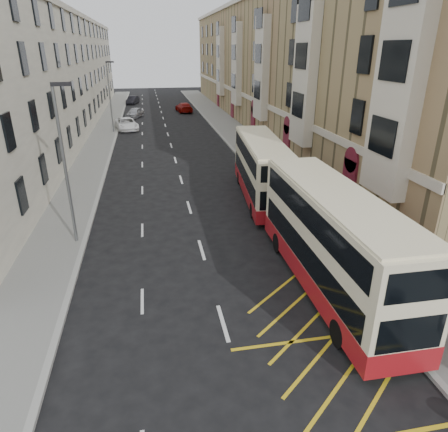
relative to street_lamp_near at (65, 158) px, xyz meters
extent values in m
plane|color=black|center=(6.35, -12.00, -4.64)|extent=(200.00, 200.00, 0.00)
cube|color=slate|center=(14.35, 18.00, -4.56)|extent=(4.00, 120.00, 0.15)
cube|color=slate|center=(-1.15, 18.00, -4.56)|extent=(3.00, 120.00, 0.15)
cube|color=gray|center=(12.35, 18.00, -4.56)|extent=(0.25, 120.00, 0.15)
cube|color=gray|center=(0.35, 18.00, -4.56)|extent=(0.25, 120.00, 0.15)
cube|color=#8E7D52|center=(21.35, 33.50, 2.86)|extent=(10.00, 79.00, 15.00)
cube|color=beige|center=(16.32, 33.50, -0.64)|extent=(0.18, 79.00, 0.50)
cube|color=beige|center=(16.00, -2.00, 2.86)|extent=(0.80, 3.20, 10.00)
cube|color=beige|center=(16.00, 10.00, 2.86)|extent=(0.80, 3.20, 10.00)
cube|color=beige|center=(16.00, 22.00, 2.86)|extent=(0.80, 3.20, 10.00)
cube|color=beige|center=(16.00, 34.00, 2.86)|extent=(0.80, 3.20, 10.00)
cube|color=beige|center=(16.00, 46.00, 2.86)|extent=(0.80, 3.20, 10.00)
cube|color=maroon|center=(16.30, 2.00, -2.94)|extent=(0.20, 1.60, 3.00)
cube|color=maroon|center=(16.30, 14.00, -2.94)|extent=(0.20, 1.60, 3.00)
cube|color=maroon|center=(16.30, 26.00, -2.94)|extent=(0.20, 1.60, 3.00)
cube|color=maroon|center=(16.30, 38.00, -2.94)|extent=(0.20, 1.60, 3.00)
cube|color=maroon|center=(16.30, 50.00, -2.94)|extent=(0.20, 1.60, 3.00)
cube|color=silver|center=(-7.15, 33.50, 1.86)|extent=(9.00, 79.00, 13.00)
cube|color=beige|center=(-2.62, 33.50, 8.36)|extent=(0.30, 79.00, 0.50)
cube|color=black|center=(13.91, -10.10, -3.19)|extent=(0.08, 0.08, 2.60)
cylinder|color=red|center=(12.60, -9.50, -3.99)|extent=(0.06, 0.06, 1.00)
cylinder|color=red|center=(12.60, -6.25, -3.99)|extent=(0.06, 0.06, 1.00)
cylinder|color=red|center=(12.60, -3.00, -3.99)|extent=(0.06, 0.06, 1.00)
cube|color=red|center=(12.60, -6.25, -3.51)|extent=(0.05, 6.50, 0.06)
cube|color=red|center=(12.60, -6.25, -3.94)|extent=(0.05, 6.50, 0.06)
cylinder|color=slate|center=(-0.05, 0.00, -0.49)|extent=(0.16, 0.16, 8.00)
cube|color=black|center=(0.35, 0.00, 3.41)|extent=(0.90, 0.18, 0.18)
cylinder|color=slate|center=(-0.05, 30.00, -0.49)|extent=(0.16, 0.16, 8.00)
cube|color=black|center=(0.35, 30.00, 3.41)|extent=(0.90, 0.18, 0.18)
cube|color=#F4E8BC|center=(11.23, -6.44, -2.32)|extent=(2.58, 10.97, 3.93)
cube|color=maroon|center=(11.23, -6.44, -3.84)|extent=(2.61, 11.00, 0.90)
cube|color=black|center=(11.23, -6.44, -2.79)|extent=(2.62, 10.10, 1.10)
cube|color=black|center=(11.23, -6.44, -1.10)|extent=(2.62, 10.10, 1.00)
cube|color=#F4E8BC|center=(11.23, -6.44, -0.31)|extent=(2.48, 10.53, 0.12)
cube|color=black|center=(11.28, -0.98, -2.74)|extent=(2.12, 0.10, 1.29)
cube|color=black|center=(11.28, -0.98, -0.70)|extent=(1.74, 0.09, 0.45)
cube|color=black|center=(11.18, -11.89, -2.74)|extent=(2.12, 0.10, 1.19)
cylinder|color=black|center=(10.13, -2.92, -4.14)|extent=(0.29, 1.00, 1.00)
cylinder|color=black|center=(12.39, -2.94, -4.14)|extent=(0.29, 1.00, 1.00)
cylinder|color=black|center=(10.07, -9.93, -4.14)|extent=(0.29, 1.00, 1.00)
cylinder|color=black|center=(12.32, -9.95, -4.14)|extent=(0.29, 1.00, 1.00)
cube|color=#F4E8BC|center=(11.35, 4.75, -2.48)|extent=(3.32, 10.40, 3.67)
cube|color=maroon|center=(11.35, 4.75, -3.89)|extent=(3.35, 10.43, 0.84)
cube|color=black|center=(11.35, 4.75, -2.92)|extent=(3.27, 9.59, 1.02)
cube|color=black|center=(11.35, 4.75, -1.34)|extent=(3.27, 9.59, 0.93)
cube|color=#F4E8BC|center=(11.35, 4.75, -0.60)|extent=(3.18, 9.98, 0.11)
cube|color=black|center=(11.85, 9.81, -2.87)|extent=(1.97, 0.27, 1.21)
cube|color=black|center=(11.85, 9.81, -0.97)|extent=(1.63, 0.23, 0.42)
cube|color=black|center=(10.85, -0.32, -2.87)|extent=(1.97, 0.27, 1.11)
cylinder|color=black|center=(10.63, 8.11, -4.17)|extent=(0.35, 0.95, 0.93)
cylinder|color=black|center=(12.72, 7.90, -4.17)|extent=(0.35, 0.95, 0.93)
cylinder|color=black|center=(9.98, 1.60, -4.17)|extent=(0.35, 0.95, 0.93)
cylinder|color=black|center=(12.07, 1.39, -4.17)|extent=(0.35, 0.95, 0.93)
imported|color=black|center=(12.70, -9.11, -3.55)|extent=(1.17, 0.97, 1.87)
imported|color=white|center=(1.46, 31.78, -3.90)|extent=(3.36, 5.63, 1.47)
imported|color=#A6A8AD|center=(2.33, 41.06, -3.92)|extent=(3.07, 4.54, 1.44)
imported|color=black|center=(1.69, 56.89, -3.93)|extent=(2.47, 4.54, 1.42)
imported|color=#8F0804|center=(9.94, 45.33, -3.89)|extent=(2.65, 5.32, 1.48)
camera|label=1|loc=(4.11, -20.08, 4.96)|focal=32.00mm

